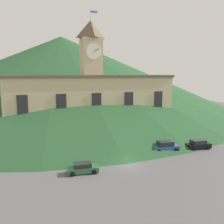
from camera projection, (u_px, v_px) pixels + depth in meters
name	position (u px, v px, depth m)	size (l,w,h in m)	color
ground_plane	(128.00, 165.00, 40.01)	(160.00, 160.00, 0.00)	#565659
civic_building	(92.00, 102.00, 59.86)	(39.74, 9.24, 29.08)	#C6B289
banner_fence	(101.00, 137.00, 53.53)	(37.75, 0.12, 2.19)	#2347B2
hillside_backdrop	(62.00, 73.00, 102.36)	(137.71, 137.71, 29.31)	#234C28
street_lamp_far_left	(35.00, 131.00, 49.42)	(1.26, 0.36, 4.50)	black
street_lamp_far_right	(97.00, 125.00, 53.59)	(1.26, 0.36, 5.09)	black
street_lamp_left	(159.00, 121.00, 58.64)	(1.26, 0.36, 4.62)	black
car_blue_van	(165.00, 147.00, 46.48)	(5.25, 2.71, 2.10)	#284C99
car_green_wagon	(83.00, 168.00, 36.72)	(4.74, 2.44, 1.55)	#2D663D
car_black_suv	(198.00, 145.00, 48.56)	(4.95, 2.47, 1.80)	black
car_silver_hatch	(166.00, 140.00, 52.63)	(4.00, 2.22, 1.50)	#B7B7BC
car_white_taxi	(115.00, 142.00, 51.33)	(4.51, 2.14, 1.50)	white
pedestrian	(42.00, 146.00, 46.81)	(0.53, 0.53, 1.89)	#4C4C4C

